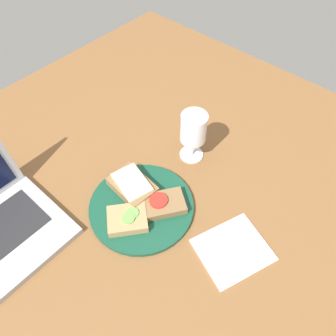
% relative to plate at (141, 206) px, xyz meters
% --- Properties ---
extents(wooden_table, '(1.40, 1.40, 0.03)m').
position_rel_plate_xyz_m(wooden_table, '(0.05, -0.02, -0.02)').
color(wooden_table, brown).
rests_on(wooden_table, ground).
extents(plate, '(0.26, 0.26, 0.01)m').
position_rel_plate_xyz_m(plate, '(0.00, 0.00, 0.00)').
color(plate, '#144733').
rests_on(plate, wooden_table).
extents(sandwich_with_cucumber, '(0.12, 0.12, 0.03)m').
position_rel_plate_xyz_m(sandwich_with_cucumber, '(-0.05, -0.01, 0.02)').
color(sandwich_with_cucumber, '#A88456').
rests_on(sandwich_with_cucumber, plate).
extents(sandwich_with_tomato, '(0.12, 0.12, 0.03)m').
position_rel_plate_xyz_m(sandwich_with_tomato, '(0.03, -0.04, 0.02)').
color(sandwich_with_tomato, brown).
rests_on(sandwich_with_tomato, plate).
extents(sandwich_with_cheese, '(0.09, 0.12, 0.03)m').
position_rel_plate_xyz_m(sandwich_with_cheese, '(0.02, 0.05, 0.02)').
color(sandwich_with_cheese, brown).
rests_on(sandwich_with_cheese, plate).
extents(wine_glass, '(0.07, 0.07, 0.15)m').
position_rel_plate_xyz_m(wine_glass, '(0.22, 0.02, 0.09)').
color(wine_glass, white).
rests_on(wine_glass, wooden_table).
extents(napkin, '(0.19, 0.18, 0.00)m').
position_rel_plate_xyz_m(napkin, '(0.06, -0.23, -0.00)').
color(napkin, white).
rests_on(napkin, wooden_table).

